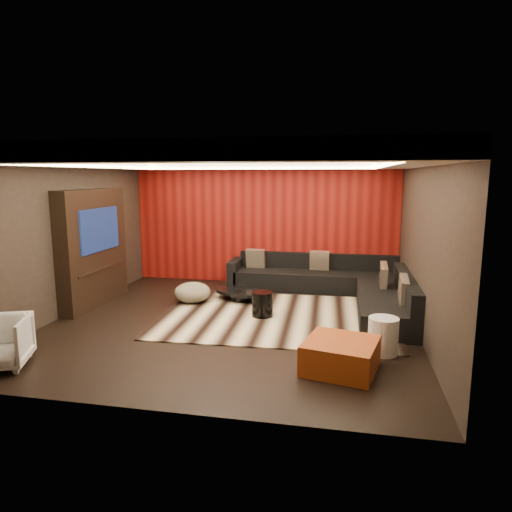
% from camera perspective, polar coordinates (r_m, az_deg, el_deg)
% --- Properties ---
extents(floor, '(6.00, 6.00, 0.02)m').
position_cam_1_polar(floor, '(7.80, -3.06, -8.38)').
color(floor, black).
rests_on(floor, ground).
extents(ceiling, '(6.00, 6.00, 0.02)m').
position_cam_1_polar(ceiling, '(7.41, -3.26, 12.80)').
color(ceiling, silver).
rests_on(ceiling, ground).
extents(wall_back, '(6.00, 0.02, 2.80)m').
position_cam_1_polar(wall_back, '(10.39, 0.97, 4.23)').
color(wall_back, black).
rests_on(wall_back, ground).
extents(wall_left, '(0.02, 6.00, 2.80)m').
position_cam_1_polar(wall_left, '(8.72, -22.72, 2.33)').
color(wall_left, black).
rests_on(wall_left, ground).
extents(wall_right, '(0.02, 6.00, 2.80)m').
position_cam_1_polar(wall_right, '(7.33, 20.28, 1.17)').
color(wall_right, black).
rests_on(wall_right, ground).
extents(red_feature_wall, '(5.98, 0.05, 2.78)m').
position_cam_1_polar(red_feature_wall, '(10.35, 0.93, 4.21)').
color(red_feature_wall, '#6B0C0A').
rests_on(red_feature_wall, ground).
extents(soffit_back, '(6.00, 0.60, 0.22)m').
position_cam_1_polar(soffit_back, '(10.04, 0.67, 11.40)').
color(soffit_back, silver).
rests_on(soffit_back, ground).
extents(soffit_front, '(6.00, 0.60, 0.22)m').
position_cam_1_polar(soffit_front, '(4.83, -11.46, 12.67)').
color(soffit_front, silver).
rests_on(soffit_front, ground).
extents(soffit_left, '(0.60, 4.80, 0.22)m').
position_cam_1_polar(soffit_left, '(8.49, -21.55, 10.97)').
color(soffit_left, silver).
rests_on(soffit_left, ground).
extents(soffit_right, '(0.60, 4.80, 0.22)m').
position_cam_1_polar(soffit_right, '(7.22, 18.43, 11.43)').
color(soffit_right, silver).
rests_on(soffit_right, ground).
extents(cove_back, '(4.80, 0.08, 0.04)m').
position_cam_1_polar(cove_back, '(9.70, 0.29, 10.92)').
color(cove_back, '#FFD899').
rests_on(cove_back, ground).
extents(cove_front, '(4.80, 0.08, 0.04)m').
position_cam_1_polar(cove_front, '(5.15, -9.94, 11.54)').
color(cove_front, '#FFD899').
rests_on(cove_front, ground).
extents(cove_left, '(0.08, 4.80, 0.04)m').
position_cam_1_polar(cove_left, '(8.31, -19.50, 10.50)').
color(cove_left, '#FFD899').
rests_on(cove_left, ground).
extents(cove_right, '(0.08, 4.80, 0.04)m').
position_cam_1_polar(cove_right, '(7.18, 15.65, 10.86)').
color(cove_right, '#FFD899').
rests_on(cove_right, ground).
extents(tv_surround, '(0.30, 2.00, 2.20)m').
position_cam_1_polar(tv_surround, '(9.17, -19.69, 0.98)').
color(tv_surround, black).
rests_on(tv_surround, ground).
extents(tv_screen, '(0.04, 1.30, 0.80)m').
position_cam_1_polar(tv_screen, '(9.05, -18.95, 3.14)').
color(tv_screen, black).
rests_on(tv_screen, ground).
extents(tv_shelf, '(0.04, 1.60, 0.04)m').
position_cam_1_polar(tv_shelf, '(9.16, -18.68, -1.52)').
color(tv_shelf, black).
rests_on(tv_shelf, ground).
extents(rug, '(4.11, 3.15, 0.02)m').
position_cam_1_polar(rug, '(8.08, 2.64, -7.57)').
color(rug, beige).
rests_on(rug, floor).
extents(coffee_table, '(1.52, 1.52, 0.20)m').
position_cam_1_polar(coffee_table, '(9.06, -1.93, -4.88)').
color(coffee_table, black).
rests_on(coffee_table, rug).
extents(drum_stool, '(0.38, 0.38, 0.43)m').
position_cam_1_polar(drum_stool, '(8.00, 0.81, -6.03)').
color(drum_stool, black).
rests_on(drum_stool, rug).
extents(striped_pouf, '(0.92, 0.92, 0.39)m').
position_cam_1_polar(striped_pouf, '(8.97, -7.95, -4.52)').
color(striped_pouf, beige).
rests_on(striped_pouf, rug).
extents(white_side_table, '(0.53, 0.53, 0.52)m').
position_cam_1_polar(white_side_table, '(6.66, 15.60, -9.59)').
color(white_side_table, silver).
rests_on(white_side_table, floor).
extents(orange_ottoman, '(1.04, 1.04, 0.39)m').
position_cam_1_polar(orange_ottoman, '(6.04, 10.54, -12.11)').
color(orange_ottoman, maroon).
rests_on(orange_ottoman, floor).
extents(sectional_sofa, '(3.65, 3.50, 0.75)m').
position_cam_1_polar(sectional_sofa, '(9.29, 10.27, -3.75)').
color(sectional_sofa, black).
rests_on(sectional_sofa, floor).
extents(throw_pillows, '(3.19, 2.71, 0.50)m').
position_cam_1_polar(throw_pillows, '(9.13, 9.68, -1.67)').
color(throw_pillows, tan).
rests_on(throw_pillows, sectional_sofa).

